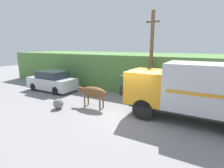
{
  "coord_description": "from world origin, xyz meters",
  "views": [
    {
      "loc": [
        3.56,
        -8.19,
        3.73
      ],
      "look_at": [
        -1.45,
        0.54,
        1.52
      ],
      "focal_mm": 28.0,
      "sensor_mm": 36.0,
      "label": 1
    }
  ],
  "objects_px": {
    "cargo_truck": "(197,90)",
    "brown_cow": "(93,92)",
    "parked_suv": "(52,81)",
    "pedestrian_on_hill": "(122,84)",
    "roadside_rock": "(58,104)",
    "utility_pole": "(151,55)"
  },
  "relations": [
    {
      "from": "brown_cow",
      "to": "utility_pole",
      "type": "bearing_deg",
      "value": 40.99
    },
    {
      "from": "brown_cow",
      "to": "parked_suv",
      "type": "xyz_separation_m",
      "value": [
        -5.39,
        1.58,
        -0.13
      ]
    },
    {
      "from": "parked_suv",
      "to": "utility_pole",
      "type": "distance_m",
      "value": 8.41
    },
    {
      "from": "cargo_truck",
      "to": "brown_cow",
      "type": "xyz_separation_m",
      "value": [
        -5.68,
        -0.68,
        -0.72
      ]
    },
    {
      "from": "utility_pole",
      "to": "parked_suv",
      "type": "bearing_deg",
      "value": -166.72
    },
    {
      "from": "parked_suv",
      "to": "pedestrian_on_hill",
      "type": "height_order",
      "value": "parked_suv"
    },
    {
      "from": "cargo_truck",
      "to": "parked_suv",
      "type": "xyz_separation_m",
      "value": [
        -11.07,
        0.91,
        -0.85
      ]
    },
    {
      "from": "parked_suv",
      "to": "roadside_rock",
      "type": "bearing_deg",
      "value": -39.53
    },
    {
      "from": "cargo_truck",
      "to": "utility_pole",
      "type": "height_order",
      "value": "utility_pole"
    },
    {
      "from": "pedestrian_on_hill",
      "to": "roadside_rock",
      "type": "distance_m",
      "value": 5.03
    },
    {
      "from": "pedestrian_on_hill",
      "to": "utility_pole",
      "type": "relative_size",
      "value": 0.27
    },
    {
      "from": "cargo_truck",
      "to": "pedestrian_on_hill",
      "type": "distance_m",
      "value": 5.98
    },
    {
      "from": "brown_cow",
      "to": "pedestrian_on_hill",
      "type": "bearing_deg",
      "value": 70.68
    },
    {
      "from": "cargo_truck",
      "to": "roadside_rock",
      "type": "distance_m",
      "value": 7.71
    },
    {
      "from": "brown_cow",
      "to": "parked_suv",
      "type": "height_order",
      "value": "parked_suv"
    },
    {
      "from": "brown_cow",
      "to": "parked_suv",
      "type": "relative_size",
      "value": 0.52
    },
    {
      "from": "cargo_truck",
      "to": "utility_pole",
      "type": "xyz_separation_m",
      "value": [
        -3.2,
        2.77,
        1.45
      ]
    },
    {
      "from": "cargo_truck",
      "to": "parked_suv",
      "type": "relative_size",
      "value": 1.55
    },
    {
      "from": "parked_suv",
      "to": "roadside_rock",
      "type": "relative_size",
      "value": 7.01
    },
    {
      "from": "parked_suv",
      "to": "roadside_rock",
      "type": "height_order",
      "value": "parked_suv"
    },
    {
      "from": "cargo_truck",
      "to": "roadside_rock",
      "type": "bearing_deg",
      "value": -163.31
    },
    {
      "from": "brown_cow",
      "to": "utility_pole",
      "type": "distance_m",
      "value": 4.77
    }
  ]
}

